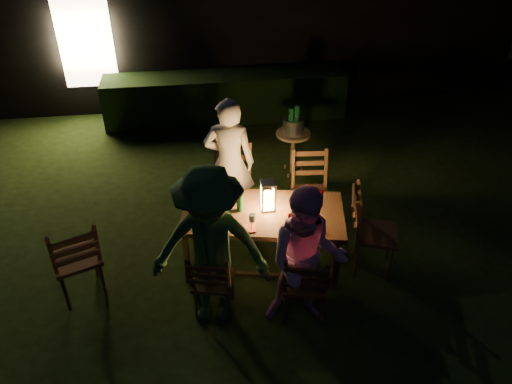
{
  "coord_description": "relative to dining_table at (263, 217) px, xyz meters",
  "views": [
    {
      "loc": [
        -1.08,
        -4.48,
        3.92
      ],
      "look_at": [
        -0.46,
        0.07,
        0.82
      ],
      "focal_mm": 35.0,
      "sensor_mm": 36.0,
      "label": 1
    }
  ],
  "objects": [
    {
      "name": "plate_near_right",
      "position": [
        0.4,
        -0.3,
        0.08
      ],
      "size": [
        0.25,
        0.25,
        0.01
      ],
      "primitive_type": "cylinder",
      "color": "white",
      "rests_on": "dining_table"
    },
    {
      "name": "person_opp_right",
      "position": [
        0.28,
        -0.89,
        0.12
      ],
      "size": [
        0.86,
        0.73,
        1.56
      ],
      "primitive_type": "imported",
      "rotation": [
        0.0,
        0.0,
        -0.2
      ],
      "color": "#E49DCA",
      "rests_on": "ground"
    },
    {
      "name": "chair_spare",
      "position": [
        -1.97,
        -0.24,
        -0.34
      ],
      "size": [
        0.62,
        0.64,
        1.05
      ],
      "rotation": [
        0.0,
        0.0,
        0.37
      ],
      "color": "#452817",
      "rests_on": "ground"
    },
    {
      "name": "person_opp_left",
      "position": [
        -0.6,
        -0.72,
        0.22
      ],
      "size": [
        1.23,
        0.86,
        1.75
      ],
      "primitive_type": "imported",
      "rotation": [
        0.0,
        0.0,
        -0.2
      ],
      "color": "#316030",
      "rests_on": "ground"
    },
    {
      "name": "wineglass_c",
      "position": [
        0.24,
        -0.33,
        0.16
      ],
      "size": [
        0.06,
        0.06,
        0.18
      ],
      "primitive_type": null,
      "color": "#59070F",
      "rests_on": "dining_table"
    },
    {
      "name": "wineglass_a",
      "position": [
        -0.24,
        0.33,
        0.16
      ],
      "size": [
        0.06,
        0.06,
        0.18
      ],
      "primitive_type": null,
      "color": "#59070F",
      "rests_on": "dining_table"
    },
    {
      "name": "bottle_bucket_a",
      "position": [
        0.67,
        1.87,
        0.17
      ],
      "size": [
        0.07,
        0.07,
        0.32
      ],
      "primitive_type": "cylinder",
      "color": "#0F471E",
      "rests_on": "side_table"
    },
    {
      "name": "chair_near_left",
      "position": [
        -0.59,
        -0.67,
        -0.38
      ],
      "size": [
        0.49,
        0.51,
        0.89
      ],
      "rotation": [
        0.0,
        0.0,
        -0.25
      ],
      "color": "#452817",
      "rests_on": "ground"
    },
    {
      "name": "lantern",
      "position": [
        0.06,
        0.04,
        0.23
      ],
      "size": [
        0.16,
        0.16,
        0.35
      ],
      "color": "white",
      "rests_on": "dining_table"
    },
    {
      "name": "dining_table",
      "position": [
        0.0,
        0.0,
        0.0
      ],
      "size": [
        1.88,
        1.19,
        0.73
      ],
      "rotation": [
        0.0,
        0.0,
        -0.2
      ],
      "color": "#452817",
      "rests_on": "ground"
    },
    {
      "name": "napkin_right",
      "position": [
        0.48,
        -0.4,
        0.08
      ],
      "size": [
        0.18,
        0.14,
        0.01
      ],
      "primitive_type": "cube",
      "color": "red",
      "rests_on": "dining_table"
    },
    {
      "name": "plate_near_left",
      "position": [
        -0.58,
        -0.11,
        0.08
      ],
      "size": [
        0.25,
        0.25,
        0.01
      ],
      "primitive_type": "cylinder",
      "color": "white",
      "rests_on": "dining_table"
    },
    {
      "name": "chair_end",
      "position": [
        1.2,
        -0.24,
        -0.33
      ],
      "size": [
        0.63,
        0.61,
        1.06
      ],
      "rotation": [
        0.0,
        0.0,
        -1.88
      ],
      "color": "#452817",
      "rests_on": "ground"
    },
    {
      "name": "wineglass_e",
      "position": [
        -0.16,
        -0.27,
        0.16
      ],
      "size": [
        0.06,
        0.06,
        0.18
      ],
      "primitive_type": null,
      "color": "silver",
      "rests_on": "dining_table"
    },
    {
      "name": "wineglass_b",
      "position": [
        -0.73,
        0.02,
        0.16
      ],
      "size": [
        0.06,
        0.06,
        0.18
      ],
      "primitive_type": null,
      "color": "#59070F",
      "rests_on": "dining_table"
    },
    {
      "name": "bottle_bucket_b",
      "position": [
        0.77,
        1.95,
        0.17
      ],
      "size": [
        0.07,
        0.07,
        0.32
      ],
      "primitive_type": "cylinder",
      "color": "#0F471E",
      "rests_on": "side_table"
    },
    {
      "name": "plate_far_right",
      "position": [
        0.48,
        0.13,
        0.08
      ],
      "size": [
        0.25,
        0.25,
        0.01
      ],
      "primitive_type": "cylinder",
      "color": "white",
      "rests_on": "dining_table"
    },
    {
      "name": "side_table",
      "position": [
        0.72,
        1.91,
        -0.07
      ],
      "size": [
        0.49,
        0.49,
        0.66
      ],
      "color": "olive",
      "rests_on": "ground"
    },
    {
      "name": "phone",
      "position": [
        -0.67,
        -0.17,
        0.08
      ],
      "size": [
        0.14,
        0.07,
        0.01
      ],
      "primitive_type": "cube",
      "color": "black",
      "rests_on": "dining_table"
    },
    {
      "name": "chair_far_left",
      "position": [
        -0.29,
        0.84,
        -0.33
      ],
      "size": [
        0.61,
        0.63,
        1.07
      ],
      "rotation": [
        0.0,
        0.0,
        2.84
      ],
      "color": "#452817",
      "rests_on": "ground"
    },
    {
      "name": "bottle_table",
      "position": [
        -0.25,
        0.05,
        0.21
      ],
      "size": [
        0.07,
        0.07,
        0.28
      ],
      "primitive_type": "cylinder",
      "color": "#0F471E",
      "rests_on": "dining_table"
    },
    {
      "name": "chair_far_right",
      "position": [
        0.69,
        0.65,
        -0.35
      ],
      "size": [
        0.48,
        0.52,
        1.0
      ],
      "rotation": [
        0.0,
        0.0,
        3.06
      ],
      "color": "#452817",
      "rests_on": "ground"
    },
    {
      "name": "plate_far_left",
      "position": [
        -0.5,
        0.32,
        0.08
      ],
      "size": [
        0.25,
        0.25,
        0.01
      ],
      "primitive_type": "cylinder",
      "color": "white",
      "rests_on": "dining_table"
    },
    {
      "name": "ice_bucket",
      "position": [
        0.72,
        1.91,
        0.12
      ],
      "size": [
        0.3,
        0.3,
        0.22
      ],
      "primitive_type": "cylinder",
      "color": "#A5A8AD",
      "rests_on": "side_table"
    },
    {
      "name": "person_house_side",
      "position": [
        -0.28,
        0.89,
        0.18
      ],
      "size": [
        0.68,
        0.51,
        1.68
      ],
      "primitive_type": "imported",
      "rotation": [
        0.0,
        0.0,
        2.94
      ],
      "color": "#F3DFCF",
      "rests_on": "ground"
    },
    {
      "name": "napkin_left",
      "position": [
        -0.21,
        -0.28,
        0.08
      ],
      "size": [
        0.18,
        0.14,
        0.01
      ],
      "primitive_type": "cube",
      "color": "red",
      "rests_on": "dining_table"
    },
    {
      "name": "wineglass_d",
      "position": [
        0.64,
        0.05,
        0.16
      ],
      "size": [
        0.06,
        0.06,
        0.18
      ],
      "primitive_type": null,
      "color": "#59070F",
      "rests_on": "dining_table"
    },
    {
      "name": "chair_near_right",
      "position": [
        0.29,
        -0.84,
        -0.37
      ],
      "size": [
        0.51,
        0.53,
        0.93
      ],
      "rotation": [
        0.0,
        0.0,
        -0.23
      ],
      "color": "#452817",
      "rests_on": "ground"
    }
  ]
}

